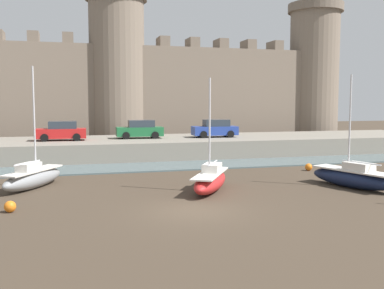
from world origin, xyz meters
TOP-DOWN VIEW (x-y plane):
  - ground_plane at (0.00, 0.00)m, footprint 160.00×160.00m
  - water_channel at (0.00, 13.53)m, footprint 80.00×4.50m
  - quay_road at (0.00, 20.78)m, footprint 59.71×10.00m
  - castle at (-0.00, 30.72)m, footprint 54.28×6.57m
  - sailboat_foreground_left at (10.01, 2.85)m, footprint 2.99×5.65m
  - sailboat_midflat_left at (-7.21, 7.45)m, footprint 3.57×5.08m
  - sailboat_near_channel_right at (2.06, 4.06)m, footprint 3.75×5.20m
  - mooring_buoy_mid_mud at (-7.77, 1.89)m, footprint 0.51×0.51m
  - mooring_buoy_off_centre at (10.88, 9.10)m, footprint 0.51×0.51m
  - car_quay_east at (-5.80, 20.46)m, footprint 4.16×2.00m
  - car_quay_centre_west at (0.91, 21.03)m, footprint 4.16×2.00m
  - car_quay_west at (7.77, 20.48)m, footprint 4.16×2.00m

SIDE VIEW (x-z plane):
  - ground_plane at x=0.00m, z-range 0.00..0.00m
  - water_channel at x=0.00m, z-range 0.00..0.10m
  - mooring_buoy_off_centre at x=10.88m, z-range 0.00..0.51m
  - mooring_buoy_mid_mud at x=-7.77m, z-range 0.00..0.51m
  - sailboat_near_channel_right at x=2.06m, z-range -2.42..3.62m
  - sailboat_foreground_left at x=10.01m, z-range -2.55..3.75m
  - sailboat_midflat_left at x=-7.21m, z-range -2.76..3.99m
  - quay_road at x=0.00m, z-range 0.00..1.56m
  - car_quay_east at x=-5.80m, z-range 1.53..3.15m
  - car_quay_centre_west at x=0.91m, z-range 1.53..3.15m
  - car_quay_west at x=7.77m, z-range 1.53..3.15m
  - castle at x=0.00m, z-range -2.70..16.83m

